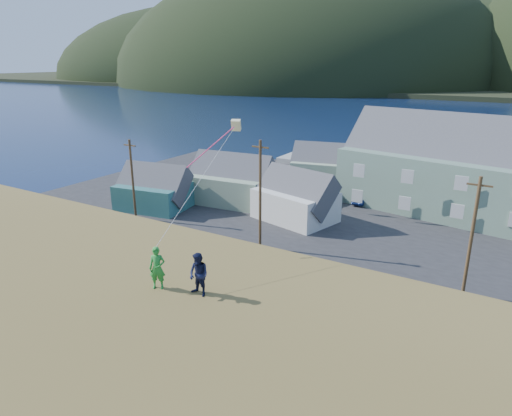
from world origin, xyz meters
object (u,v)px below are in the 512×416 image
(shed_palegreen_near, at_px, (231,181))
(shed_white, at_px, (295,197))
(shed_teal, at_px, (154,189))
(kite_flyer_navy, at_px, (199,275))
(wharf, at_px, (368,161))
(shed_palegreen_far, at_px, (329,165))
(kite_flyer_green, at_px, (157,268))

(shed_palegreen_near, bearing_deg, shed_white, -16.61)
(shed_teal, distance_m, kite_flyer_navy, 34.51)
(wharf, distance_m, shed_palegreen_far, 14.71)
(shed_palegreen_far, bearing_deg, shed_palegreen_near, -127.57)
(wharf, height_order, kite_flyer_navy, kite_flyer_navy)
(shed_teal, bearing_deg, kite_flyer_navy, -52.25)
(wharf, height_order, shed_palegreen_near, shed_palegreen_near)
(shed_palegreen_far, bearing_deg, wharf, 74.70)
(kite_flyer_green, height_order, kite_flyer_navy, kite_flyer_green)
(shed_white, bearing_deg, shed_teal, -148.66)
(shed_white, bearing_deg, wharf, 107.94)
(kite_flyer_navy, bearing_deg, shed_palegreen_far, 112.03)
(shed_palegreen_far, bearing_deg, shed_teal, -134.07)
(wharf, relative_size, shed_white, 2.78)
(shed_palegreen_near, bearing_deg, shed_teal, -138.80)
(kite_flyer_green, bearing_deg, shed_teal, 105.03)
(wharf, distance_m, shed_teal, 37.28)
(kite_flyer_green, bearing_deg, shed_white, 76.09)
(shed_teal, relative_size, shed_palegreen_near, 0.85)
(shed_palegreen_far, bearing_deg, shed_white, -92.28)
(shed_teal, bearing_deg, shed_palegreen_near, 37.75)
(shed_teal, bearing_deg, wharf, 59.81)
(shed_white, bearing_deg, kite_flyer_navy, -56.83)
(kite_flyer_green, relative_size, kite_flyer_navy, 1.01)
(wharf, relative_size, kite_flyer_green, 14.46)
(wharf, relative_size, shed_teal, 3.02)
(shed_white, height_order, shed_palegreen_far, shed_palegreen_far)
(shed_palegreen_near, relative_size, kite_flyer_green, 5.64)
(shed_teal, xyz_separation_m, shed_palegreen_far, (12.71, 20.14, 0.23))
(shed_palegreen_near, xyz_separation_m, kite_flyer_green, (16.80, -30.24, 5.46))
(shed_white, height_order, kite_flyer_navy, kite_flyer_navy)
(shed_palegreen_near, distance_m, shed_white, 9.41)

